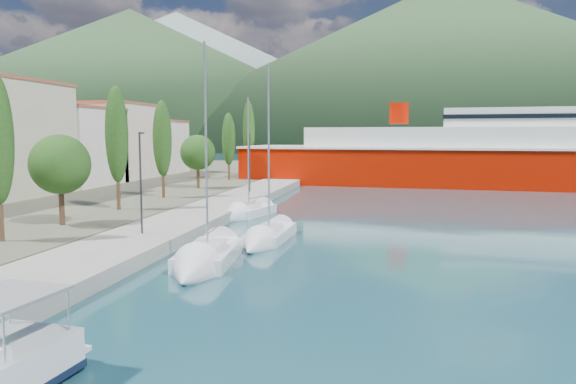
# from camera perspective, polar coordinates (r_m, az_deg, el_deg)

# --- Properties ---
(ground) EXTENTS (1400.00, 1400.00, 0.00)m
(ground) POSITION_cam_1_polar(r_m,az_deg,el_deg) (137.06, 8.41, 2.97)
(ground) COLOR #1C4853
(quay) EXTENTS (5.00, 88.00, 0.80)m
(quay) POSITION_cam_1_polar(r_m,az_deg,el_deg) (45.73, -8.27, -2.15)
(quay) COLOR gray
(quay) RESTS_ON ground
(hills_far) EXTENTS (1480.00, 900.00, 180.00)m
(hills_far) POSITION_cam_1_polar(r_m,az_deg,el_deg) (653.04, 23.03, 11.59)
(hills_far) COLOR gray
(hills_far) RESTS_ON ground
(hills_near) EXTENTS (1010.00, 520.00, 115.00)m
(hills_near) POSITION_cam_1_polar(r_m,az_deg,el_deg) (402.27, 24.57, 11.37)
(hills_near) COLOR #2C4929
(hills_near) RESTS_ON ground
(town_buildings) EXTENTS (9.20, 69.20, 11.30)m
(town_buildings) POSITION_cam_1_polar(r_m,az_deg,el_deg) (65.73, -24.42, 4.32)
(town_buildings) COLOR beige
(town_buildings) RESTS_ON land_strip
(tree_row) EXTENTS (3.95, 66.08, 11.10)m
(tree_row) POSITION_cam_1_polar(r_m,az_deg,el_deg) (52.98, -13.49, 4.59)
(tree_row) COLOR #47301E
(tree_row) RESTS_ON land_strip
(lamp_posts) EXTENTS (0.15, 48.55, 6.06)m
(lamp_posts) POSITION_cam_1_polar(r_m,az_deg,el_deg) (35.41, -14.07, 1.42)
(lamp_posts) COLOR #2D2D33
(lamp_posts) RESTS_ON quay
(sailboat_near) EXTENTS (3.43, 8.83, 12.38)m
(sailboat_near) POSITION_cam_1_polar(r_m,az_deg,el_deg) (28.14, -8.95, -7.32)
(sailboat_near) COLOR silver
(sailboat_near) RESTS_ON ground
(sailboat_mid) EXTENTS (2.40, 8.38, 11.98)m
(sailboat_mid) POSITION_cam_1_polar(r_m,az_deg,el_deg) (34.25, -2.62, -4.96)
(sailboat_mid) COLOR silver
(sailboat_mid) RESTS_ON ground
(sailboat_far) EXTENTS (3.89, 7.57, 10.64)m
(sailboat_far) POSITION_cam_1_polar(r_m,az_deg,el_deg) (45.36, -4.84, -2.30)
(sailboat_far) COLOR silver
(sailboat_far) RESTS_ON ground
(ferry) EXTENTS (59.07, 17.50, 11.56)m
(ferry) POSITION_cam_1_polar(r_m,az_deg,el_deg) (77.48, 17.23, 3.22)
(ferry) COLOR #AC1100
(ferry) RESTS_ON ground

